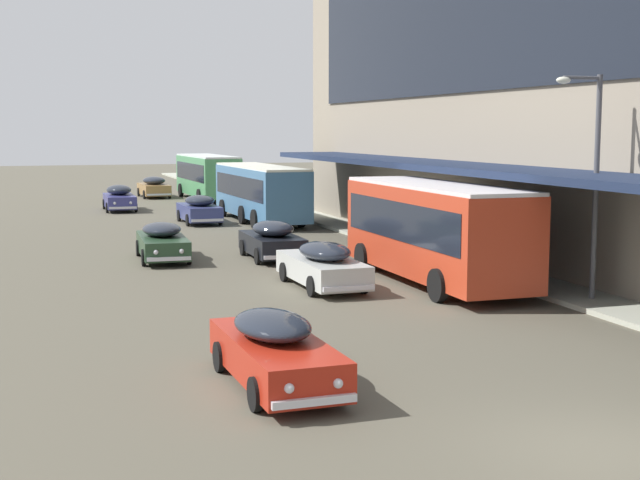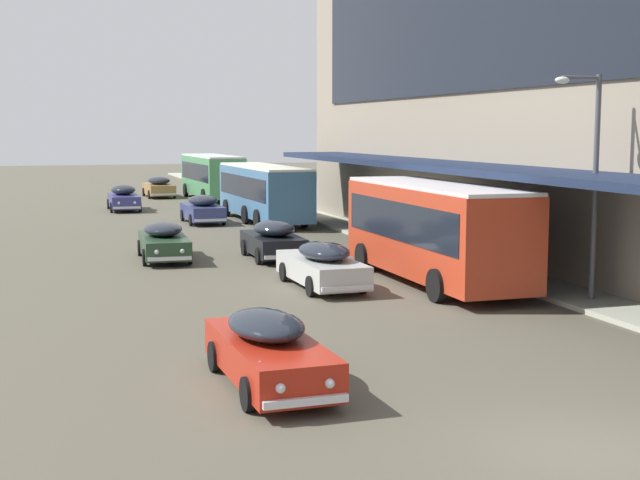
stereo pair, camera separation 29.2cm
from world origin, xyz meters
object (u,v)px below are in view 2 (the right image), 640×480
Objects in this scene: sedan_oncoming_front at (269,350)px; sedan_lead_mid at (203,209)px; street_lamp at (590,169)px; fire_hydrant at (464,255)px; sedan_second_mid at (124,198)px; sedan_far_back at (164,241)px; sedan_oncoming_rear at (273,240)px; sedan_trailing_near at (159,187)px; transit_bus_kerbside_front at (212,174)px; transit_bus_kerbside_rear at (264,190)px; transit_bus_kerbside_far at (434,227)px; sedan_trailing_mid at (322,265)px.

sedan_oncoming_front is 31.33m from sedan_lead_mid.
sedan_lead_mid is 0.70× the size of street_lamp.
sedan_oncoming_front is 6.87× the size of fire_hydrant.
sedan_second_mid is (0.92, 40.14, 0.06)m from sedan_oncoming_front.
sedan_lead_mid is (3.89, 13.08, 0.04)m from sedan_far_back.
sedan_trailing_near is (-0.03, 33.69, 0.02)m from sedan_oncoming_rear.
transit_bus_kerbside_front reaches higher than sedan_lead_mid.
transit_bus_kerbside_rear is 20.98m from transit_bus_kerbside_far.
sedan_lead_mid reaches higher than sedan_oncoming_front.
sedan_lead_mid is 19.47m from sedan_trailing_near.
transit_bus_kerbside_far is at bearing -84.89° from sedan_trailing_near.
street_lamp is (9.92, -34.94, 3.15)m from sedan_second_mid.
transit_bus_kerbside_front reaches higher than fire_hydrant.
sedan_lead_mid reaches higher than sedan_far_back.
transit_bus_kerbside_front is at bearing 94.04° from street_lamp.
sedan_oncoming_front reaches higher than fire_hydrant.
transit_bus_kerbside_far is 1.97× the size of sedan_trailing_near.
sedan_oncoming_front is at bearing -104.99° from sedan_oncoming_rear.
transit_bus_kerbside_front is at bearing 90.36° from transit_bus_kerbside_far.
sedan_oncoming_rear is 0.90× the size of sedan_trailing_near.
fire_hydrant is (2.90, -18.37, -1.28)m from transit_bus_kerbside_rear.
fire_hydrant is at bearing 49.62° from sedan_oncoming_front.
sedan_second_mid is at bearing 88.69° from sedan_oncoming_front.
sedan_oncoming_rear is at bearing -81.26° from sedan_second_mid.
sedan_trailing_mid is 8.74m from sedan_far_back.
sedan_oncoming_rear is at bearing 118.60° from street_lamp.
sedan_second_mid is (-6.70, 9.40, -0.99)m from transit_bus_kerbside_rear.
sedan_oncoming_front is 16.23m from fire_hydrant.
sedan_trailing_mid reaches higher than sedan_far_back.
sedan_lead_mid is 6.47× the size of fire_hydrant.
transit_bus_kerbside_far reaches higher than sedan_trailing_mid.
sedan_lead_mid is (-3.83, 21.27, -1.13)m from transit_bus_kerbside_far.
sedan_oncoming_rear is at bearing 143.51° from fire_hydrant.
street_lamp is (6.37, -45.30, 3.16)m from sedan_trailing_near.
street_lamp is at bearing -87.47° from fire_hydrant.
transit_bus_kerbside_rear is at bearing 77.38° from sedan_oncoming_rear.
street_lamp is at bearing -82.83° from transit_bus_kerbside_rear.
transit_bus_kerbside_far is at bearing -132.81° from fire_hydrant.
transit_bus_kerbside_rear is 20.84m from sedan_trailing_mid.
sedan_trailing_near reaches higher than fire_hydrant.
sedan_oncoming_front is at bearing -113.32° from sedan_trailing_mid.
transit_bus_kerbside_front is 42.07m from street_lamp.
transit_bus_kerbside_front is at bearing 75.59° from sedan_far_back.
transit_bus_kerbside_far is 2.00× the size of sedan_far_back.
transit_bus_kerbside_front is at bearing 84.61° from sedan_trailing_mid.
sedan_trailing_mid is (4.39, 10.18, 0.01)m from sedan_oncoming_front.
sedan_oncoming_rear is 6.27× the size of fire_hydrant.
fire_hydrant is (9.60, -27.78, -0.29)m from sedan_second_mid.
sedan_lead_mid is 9.71m from sedan_second_mid.
sedan_oncoming_front is (-8.11, -9.77, -1.17)m from transit_bus_kerbside_far.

